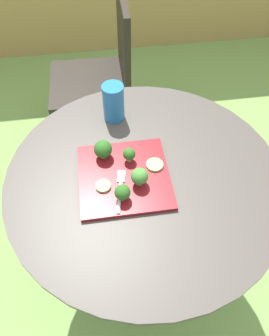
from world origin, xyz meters
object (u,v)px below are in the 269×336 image
object	(u,v)px
drinking_glass	(114,104)
fork	(120,187)
patio_chair	(104,68)
salad_plate	(124,177)

from	to	relation	value
drinking_glass	fork	distance (m)	0.33
patio_chair	drinking_glass	world-z (taller)	patio_chair
drinking_glass	fork	bearing A→B (deg)	-92.63
salad_plate	drinking_glass	bearing A→B (deg)	90.33
fork	salad_plate	bearing A→B (deg)	69.08
salad_plate	fork	world-z (taller)	fork
patio_chair	drinking_glass	size ratio (longest dim) A/B	6.47
patio_chair	drinking_glass	distance (m)	0.71
salad_plate	drinking_glass	world-z (taller)	drinking_glass
patio_chair	fork	xyz separation A→B (m)	(-0.02, -0.97, 0.25)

